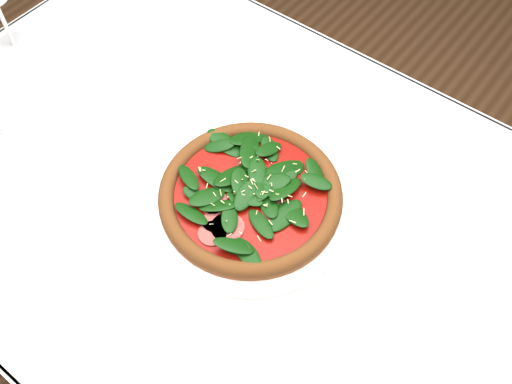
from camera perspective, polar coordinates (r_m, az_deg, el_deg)
The scene contains 4 objects.
ground at distance 1.58m, azimuth -1.68°, elevation -15.51°, with size 6.00×6.00×0.00m, color brown.
dining_table at distance 0.99m, azimuth -2.59°, elevation -3.27°, with size 1.21×0.81×0.75m.
plate at distance 0.89m, azimuth -0.55°, elevation -0.79°, with size 0.33×0.33×0.01m.
pizza at distance 0.87m, azimuth -0.56°, elevation -0.10°, with size 0.34×0.34×0.04m.
Camera 1 is at (0.35, -0.38, 1.50)m, focal length 40.00 mm.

